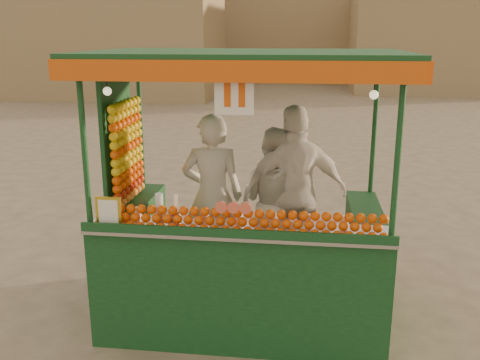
# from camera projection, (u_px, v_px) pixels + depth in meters

# --- Properties ---
(ground) EXTENTS (90.00, 90.00, 0.00)m
(ground) POSITION_uv_depth(u_px,v_px,m) (272.00, 312.00, 5.66)
(ground) COLOR brown
(ground) RESTS_ON ground
(building_left) EXTENTS (10.00, 6.00, 6.00)m
(building_left) POSITION_uv_depth(u_px,v_px,m) (111.00, 31.00, 25.08)
(building_left) COLOR #8D7250
(building_left) RESTS_ON ground
(building_right) EXTENTS (9.00, 6.00, 5.00)m
(building_right) POSITION_uv_depth(u_px,v_px,m) (442.00, 41.00, 27.10)
(building_right) COLOR #8D7250
(building_right) RESTS_ON ground
(building_center) EXTENTS (14.00, 7.00, 7.00)m
(building_center) POSITION_uv_depth(u_px,v_px,m) (273.00, 24.00, 33.67)
(building_center) COLOR #8D7250
(building_center) RESTS_ON ground
(juice_cart) EXTENTS (2.98, 1.93, 2.71)m
(juice_cart) POSITION_uv_depth(u_px,v_px,m) (237.00, 239.00, 5.32)
(juice_cart) COLOR #0E3617
(juice_cart) RESTS_ON ground
(vendor_left) EXTENTS (0.67, 0.47, 1.77)m
(vendor_left) POSITION_uv_depth(u_px,v_px,m) (212.00, 196.00, 5.65)
(vendor_left) COLOR beige
(vendor_left) RESTS_ON ground
(vendor_middle) EXTENTS (0.99, 0.93, 1.62)m
(vendor_middle) POSITION_uv_depth(u_px,v_px,m) (275.00, 202.00, 5.69)
(vendor_middle) COLOR beige
(vendor_middle) RESTS_ON ground
(vendor_right) EXTENTS (1.17, 0.69, 1.86)m
(vendor_right) POSITION_uv_depth(u_px,v_px,m) (295.00, 194.00, 5.56)
(vendor_right) COLOR white
(vendor_right) RESTS_ON ground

